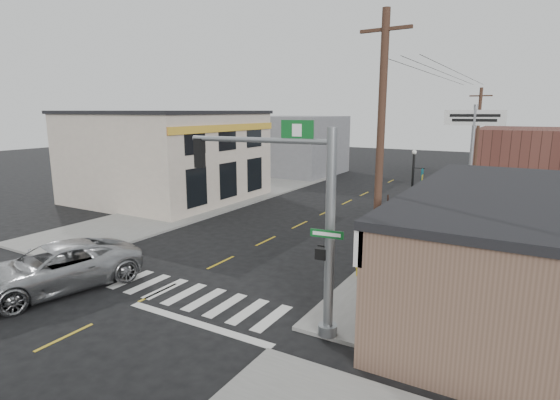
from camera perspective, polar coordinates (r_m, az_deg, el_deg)
The scene contains 20 objects.
ground at distance 18.19m, azimuth -15.62°, elevation -11.55°, with size 140.00×140.00×0.00m, color black.
sidewalk_right at distance 25.67m, azimuth 21.84°, elevation -4.98°, with size 6.00×38.00×0.13m, color gray.
sidewalk_left at distance 33.15m, azimuth -10.52°, elevation -0.71°, with size 6.00×38.00×0.13m, color gray.
center_line at distance 24.06m, azimuth -1.87°, elevation -5.36°, with size 0.12×56.00×0.01m, color gold.
crosswalk at distance 18.44m, azimuth -14.72°, elevation -11.16°, with size 11.00×2.20×0.01m, color silver.
left_building at distance 36.05m, azimuth -14.54°, elevation 5.47°, with size 12.00×12.00×6.80m, color beige.
bldg_distant_right at distance 41.71m, azimuth 29.76°, elevation 4.27°, with size 8.00×10.00×5.60m, color brown.
bldg_distant_left at distance 49.46m, azimuth 2.06°, elevation 7.16°, with size 9.00×10.00×6.40m, color slate.
suv at distance 19.64m, azimuth -27.39°, elevation -7.89°, with size 3.01×6.52×1.81m, color #A2A4A7.
traffic_signal_pole at distance 13.33m, azimuth 3.49°, elevation -1.22°, with size 5.23×0.39×6.62m.
guide_sign at distance 18.78m, azimuth 16.65°, elevation -4.75°, with size 1.55×0.13×2.72m.
fire_hydrant at distance 19.02m, azimuth 10.25°, elevation -8.55°, with size 0.23×0.23×0.74m.
ped_crossing_sign at distance 23.55m, azimuth 15.73°, elevation -1.36°, with size 1.01×0.07×2.59m.
lamp_post at distance 24.90m, azimuth 17.01°, elevation 1.65°, with size 0.63×0.49×4.82m.
dance_center_sign at distance 28.82m, azimuth 23.91°, elevation 7.69°, with size 3.41×0.21×7.25m.
bare_tree at distance 15.29m, azimuth 16.34°, elevation -0.97°, with size 2.34×2.34×4.69m.
shrub_front at distance 14.46m, azimuth 17.72°, elevation -15.35°, with size 1.25×1.25×0.94m, color #133213.
shrub_back at distance 18.87m, azimuth 15.28°, elevation -9.01°, with size 1.01×1.01×0.76m, color black.
utility_pole_near at distance 15.32m, azimuth 12.87°, elevation 4.93°, with size 1.76×0.26×10.12m.
utility_pole_far at distance 33.25m, azimuth 24.24°, elevation 6.15°, with size 1.46×0.22×8.42m.
Camera 1 is at (12.23, -11.50, 7.02)m, focal length 28.00 mm.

